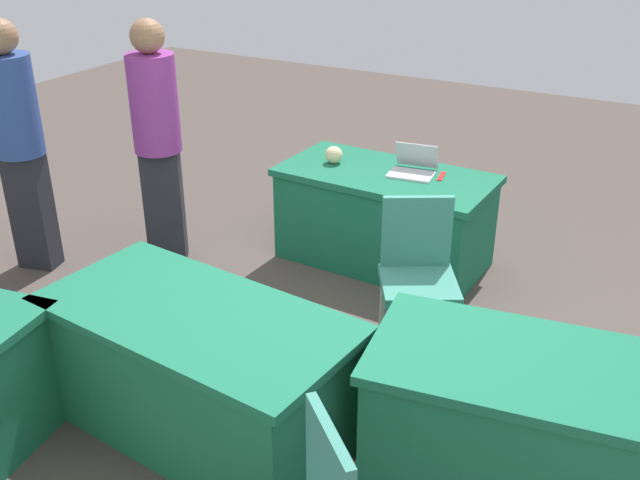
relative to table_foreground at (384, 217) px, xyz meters
name	(u,v)px	position (x,y,z in m)	size (l,w,h in m)	color
ground_plane	(348,390)	(-0.50, 1.57, -0.36)	(14.40, 14.40, 0.00)	#4C423D
table_foreground	(384,217)	(0.00, 0.00, 0.00)	(1.58, 0.85, 0.72)	#196647
table_mid_left	(544,431)	(-1.63, 1.83, 0.00)	(1.72, 0.99, 0.72)	#196647
table_back_left	(200,371)	(0.03, 2.22, 0.00)	(1.71, 0.97, 0.72)	#196647
chair_tucked_right	(418,269)	(-0.67, 1.01, 0.21)	(0.60, 0.60, 0.98)	#9E9993
person_attendee_standing	(18,135)	(2.25, 1.32, 0.67)	(0.42, 0.42, 1.83)	#26262D
person_attendee_browsing	(157,132)	(1.46, 0.77, 0.66)	(0.47, 0.47, 1.81)	#26262D
laptop_silver	(413,169)	(-0.18, -0.07, 0.40)	(0.35, 0.33, 0.21)	silver
yarn_ball	(334,155)	(0.43, 0.01, 0.42)	(0.13, 0.13, 0.13)	beige
scissors_red	(441,176)	(-0.38, -0.12, 0.36)	(0.18, 0.04, 0.01)	red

